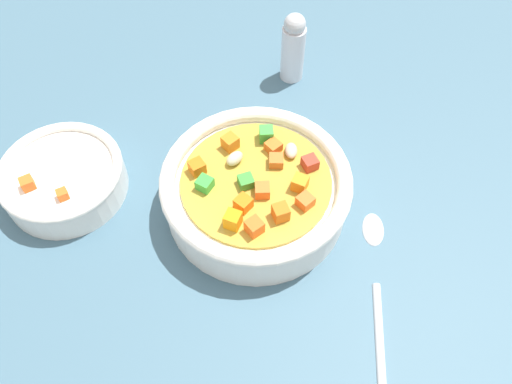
% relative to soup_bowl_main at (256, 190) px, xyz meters
% --- Properties ---
extents(ground_plane, '(1.40, 1.40, 0.02)m').
position_rel_soup_bowl_main_xyz_m(ground_plane, '(0.00, 0.00, -0.04)').
color(ground_plane, '#42667A').
extents(soup_bowl_main, '(0.19, 0.19, 0.06)m').
position_rel_soup_bowl_main_xyz_m(soup_bowl_main, '(0.00, 0.00, 0.00)').
color(soup_bowl_main, white).
rests_on(soup_bowl_main, ground_plane).
extents(spoon, '(0.20, 0.04, 0.01)m').
position_rel_soup_bowl_main_xyz_m(spoon, '(-0.07, -0.13, -0.02)').
color(spoon, silver).
rests_on(spoon, ground_plane).
extents(side_bowl_small, '(0.13, 0.13, 0.04)m').
position_rel_soup_bowl_main_xyz_m(side_bowl_small, '(-0.02, 0.20, -0.01)').
color(side_bowl_small, white).
rests_on(side_bowl_small, ground_plane).
extents(pepper_shaker, '(0.03, 0.03, 0.09)m').
position_rel_soup_bowl_main_xyz_m(pepper_shaker, '(0.20, -0.01, 0.02)').
color(pepper_shaker, silver).
rests_on(pepper_shaker, ground_plane).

